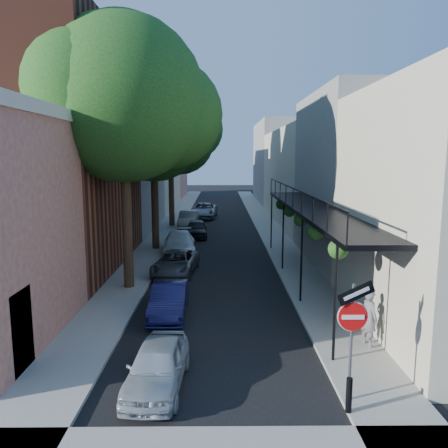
{
  "coord_description": "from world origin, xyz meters",
  "views": [
    {
      "loc": [
        0.17,
        -8.38,
        5.71
      ],
      "look_at": [
        0.33,
        10.41,
        2.8
      ],
      "focal_mm": 35.0,
      "sensor_mm": 36.0,
      "label": 1
    }
  ],
  "objects_px": {
    "oak_mid": "(160,134)",
    "pedestrian": "(369,318)",
    "oak_near": "(135,104)",
    "parked_car_c": "(176,263)",
    "parked_car_d": "(179,243)",
    "bollard": "(349,395)",
    "parked_car_f": "(188,220)",
    "parked_car_a": "(157,365)",
    "oak_far": "(176,124)",
    "parked_car_e": "(197,229)",
    "sign_post": "(353,321)",
    "parked_car_b": "(169,300)",
    "parked_car_g": "(204,210)"
  },
  "relations": [
    {
      "from": "oak_near",
      "to": "parked_car_a",
      "type": "bearing_deg",
      "value": -76.89
    },
    {
      "from": "oak_near",
      "to": "oak_mid",
      "type": "height_order",
      "value": "oak_near"
    },
    {
      "from": "oak_near",
      "to": "parked_car_d",
      "type": "bearing_deg",
      "value": 80.62
    },
    {
      "from": "bollard",
      "to": "pedestrian",
      "type": "distance_m",
      "value": 3.83
    },
    {
      "from": "oak_far",
      "to": "parked_car_a",
      "type": "relative_size",
      "value": 3.56
    },
    {
      "from": "bollard",
      "to": "sign_post",
      "type": "bearing_deg",
      "value": 71.44
    },
    {
      "from": "oak_near",
      "to": "oak_far",
      "type": "xyz_separation_m",
      "value": [
        0.01,
        17.01,
        0.38
      ]
    },
    {
      "from": "bollard",
      "to": "oak_near",
      "type": "xyz_separation_m",
      "value": [
        -6.37,
        9.76,
        7.36
      ]
    },
    {
      "from": "bollard",
      "to": "parked_car_d",
      "type": "distance_m",
      "value": 17.29
    },
    {
      "from": "parked_car_b",
      "to": "parked_car_c",
      "type": "height_order",
      "value": "parked_car_b"
    },
    {
      "from": "oak_far",
      "to": "parked_car_f",
      "type": "xyz_separation_m",
      "value": [
        0.95,
        -0.79,
        -7.58
      ]
    },
    {
      "from": "parked_car_b",
      "to": "parked_car_g",
      "type": "bearing_deg",
      "value": 88.57
    },
    {
      "from": "sign_post",
      "to": "parked_car_f",
      "type": "distance_m",
      "value": 26.14
    },
    {
      "from": "parked_car_d",
      "to": "parked_car_g",
      "type": "relative_size",
      "value": 0.88
    },
    {
      "from": "oak_far",
      "to": "parked_car_b",
      "type": "bearing_deg",
      "value": -85.33
    },
    {
      "from": "oak_mid",
      "to": "pedestrian",
      "type": "bearing_deg",
      "value": -60.68
    },
    {
      "from": "oak_far",
      "to": "sign_post",
      "type": "bearing_deg",
      "value": -76.09
    },
    {
      "from": "oak_near",
      "to": "parked_car_g",
      "type": "distance_m",
      "value": 23.26
    },
    {
      "from": "oak_far",
      "to": "parked_car_c",
      "type": "xyz_separation_m",
      "value": [
        1.34,
        -14.84,
        -7.7
      ]
    },
    {
      "from": "oak_near",
      "to": "parked_car_e",
      "type": "distance_m",
      "value": 14.21
    },
    {
      "from": "parked_car_a",
      "to": "pedestrian",
      "type": "distance_m",
      "value": 6.38
    },
    {
      "from": "bollard",
      "to": "parked_car_f",
      "type": "distance_m",
      "value": 26.54
    },
    {
      "from": "oak_mid",
      "to": "parked_car_c",
      "type": "distance_m",
      "value": 8.82
    },
    {
      "from": "parked_car_a",
      "to": "pedestrian",
      "type": "relative_size",
      "value": 1.95
    },
    {
      "from": "oak_far",
      "to": "parked_car_e",
      "type": "distance_m",
      "value": 9.28
    },
    {
      "from": "parked_car_d",
      "to": "parked_car_b",
      "type": "bearing_deg",
      "value": -91.82
    },
    {
      "from": "sign_post",
      "to": "parked_car_d",
      "type": "bearing_deg",
      "value": 108.7
    },
    {
      "from": "sign_post",
      "to": "parked_car_e",
      "type": "bearing_deg",
      "value": 102.38
    },
    {
      "from": "oak_mid",
      "to": "pedestrian",
      "type": "height_order",
      "value": "oak_mid"
    },
    {
      "from": "oak_mid",
      "to": "oak_far",
      "type": "relative_size",
      "value": 0.86
    },
    {
      "from": "parked_car_c",
      "to": "parked_car_d",
      "type": "xyz_separation_m",
      "value": [
        -0.24,
        4.55,
        0.08
      ]
    },
    {
      "from": "oak_mid",
      "to": "pedestrian",
      "type": "distance_m",
      "value": 17.46
    },
    {
      "from": "oak_near",
      "to": "parked_car_d",
      "type": "xyz_separation_m",
      "value": [
        1.11,
        6.71,
        -7.23
      ]
    },
    {
      "from": "parked_car_d",
      "to": "parked_car_f",
      "type": "xyz_separation_m",
      "value": [
        -0.15,
        9.5,
        0.03
      ]
    },
    {
      "from": "bollard",
      "to": "pedestrian",
      "type": "relative_size",
      "value": 0.47
    },
    {
      "from": "parked_car_b",
      "to": "parked_car_d",
      "type": "height_order",
      "value": "parked_car_d"
    },
    {
      "from": "bollard",
      "to": "oak_mid",
      "type": "xyz_separation_m",
      "value": [
        -6.42,
        17.73,
        6.54
      ]
    },
    {
      "from": "oak_far",
      "to": "parked_car_f",
      "type": "bearing_deg",
      "value": -39.89
    },
    {
      "from": "bollard",
      "to": "parked_car_f",
      "type": "relative_size",
      "value": 0.2
    },
    {
      "from": "parked_car_a",
      "to": "parked_car_c",
      "type": "height_order",
      "value": "parked_car_a"
    },
    {
      "from": "parked_car_e",
      "to": "pedestrian",
      "type": "height_order",
      "value": "pedestrian"
    },
    {
      "from": "oak_near",
      "to": "parked_car_b",
      "type": "height_order",
      "value": "oak_near"
    },
    {
      "from": "parked_car_e",
      "to": "oak_mid",
      "type": "bearing_deg",
      "value": -117.58
    },
    {
      "from": "parked_car_d",
      "to": "pedestrian",
      "type": "relative_size",
      "value": 2.59
    },
    {
      "from": "sign_post",
      "to": "parked_car_g",
      "type": "distance_m",
      "value": 31.69
    },
    {
      "from": "sign_post",
      "to": "oak_mid",
      "type": "bearing_deg",
      "value": 110.86
    },
    {
      "from": "oak_near",
      "to": "oak_mid",
      "type": "distance_m",
      "value": 8.01
    },
    {
      "from": "sign_post",
      "to": "parked_car_e",
      "type": "distance_m",
      "value": 21.91
    },
    {
      "from": "parked_car_c",
      "to": "parked_car_f",
      "type": "height_order",
      "value": "parked_car_f"
    },
    {
      "from": "parked_car_f",
      "to": "parked_car_a",
      "type": "bearing_deg",
      "value": -86.59
    }
  ]
}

